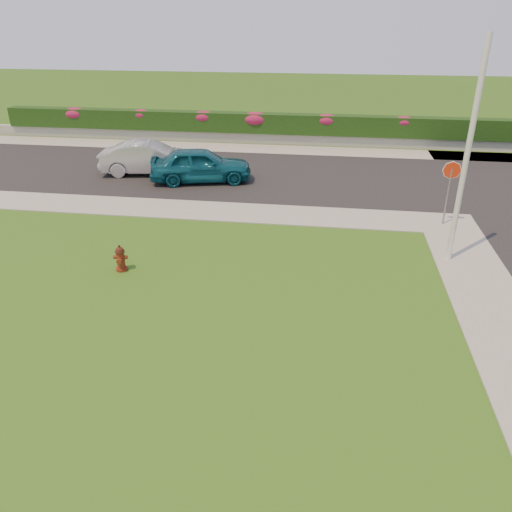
% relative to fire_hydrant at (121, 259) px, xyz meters
% --- Properties ---
extents(ground, '(120.00, 120.00, 0.00)m').
position_rel_fire_hydrant_xyz_m(ground, '(3.25, -3.83, -0.38)').
color(ground, black).
rests_on(ground, ground).
extents(street_far, '(26.00, 8.00, 0.04)m').
position_rel_fire_hydrant_xyz_m(street_far, '(-1.75, 10.17, -0.36)').
color(street_far, black).
rests_on(street_far, ground).
extents(sidewalk_far, '(24.00, 2.00, 0.04)m').
position_rel_fire_hydrant_xyz_m(sidewalk_far, '(-2.75, 5.17, -0.36)').
color(sidewalk_far, gray).
rests_on(sidewalk_far, ground).
extents(curb_corner, '(2.00, 2.00, 0.04)m').
position_rel_fire_hydrant_xyz_m(curb_corner, '(10.25, 5.17, -0.36)').
color(curb_corner, gray).
rests_on(curb_corner, ground).
extents(sidewalk_beyond, '(34.00, 2.00, 0.04)m').
position_rel_fire_hydrant_xyz_m(sidewalk_beyond, '(2.25, 15.17, -0.36)').
color(sidewalk_beyond, gray).
rests_on(sidewalk_beyond, ground).
extents(retaining_wall, '(34.00, 0.40, 0.60)m').
position_rel_fire_hydrant_xyz_m(retaining_wall, '(2.25, 16.67, -0.08)').
color(retaining_wall, gray).
rests_on(retaining_wall, ground).
extents(hedge, '(32.00, 0.90, 1.10)m').
position_rel_fire_hydrant_xyz_m(hedge, '(2.25, 16.77, 0.77)').
color(hedge, black).
rests_on(hedge, retaining_wall).
extents(fire_hydrant, '(0.41, 0.39, 0.80)m').
position_rel_fire_hydrant_xyz_m(fire_hydrant, '(0.00, 0.00, 0.00)').
color(fire_hydrant, '#4A1A0B').
rests_on(fire_hydrant, ground).
extents(sedan_teal, '(4.76, 2.83, 1.52)m').
position_rel_fire_hydrant_xyz_m(sedan_teal, '(0.22, 8.75, 0.42)').
color(sedan_teal, '#0C4A5C').
rests_on(sedan_teal, street_far).
extents(sedan_silver, '(4.73, 2.36, 1.49)m').
position_rel_fire_hydrant_xyz_m(sedan_silver, '(-2.44, 9.61, 0.40)').
color(sedan_silver, '#9D9FA4').
rests_on(sedan_silver, street_far).
extents(utility_pole, '(0.16, 0.16, 6.43)m').
position_rel_fire_hydrant_xyz_m(utility_pole, '(9.66, 2.10, 2.83)').
color(utility_pole, silver).
rests_on(utility_pole, ground).
extents(stop_sign, '(0.63, 0.06, 2.32)m').
position_rel_fire_hydrant_xyz_m(stop_sign, '(10.05, 5.08, 1.32)').
color(stop_sign, slate).
rests_on(stop_sign, ground).
extents(flower_clump_a, '(1.43, 0.92, 0.71)m').
position_rel_fire_hydrant_xyz_m(flower_clump_a, '(-9.55, 16.67, 1.04)').
color(flower_clump_a, '#A11B46').
rests_on(flower_clump_a, hedge).
extents(flower_clump_b, '(1.20, 0.77, 0.60)m').
position_rel_fire_hydrant_xyz_m(flower_clump_b, '(-5.37, 16.67, 1.08)').
color(flower_clump_b, '#A11B46').
rests_on(flower_clump_b, hedge).
extents(flower_clump_c, '(1.34, 0.86, 0.67)m').
position_rel_fire_hydrant_xyz_m(flower_clump_c, '(-1.57, 16.67, 1.05)').
color(flower_clump_c, '#A11B46').
rests_on(flower_clump_c, hedge).
extents(flower_clump_d, '(1.56, 1.00, 0.78)m').
position_rel_fire_hydrant_xyz_m(flower_clump_d, '(1.50, 16.67, 1.01)').
color(flower_clump_d, '#A11B46').
rests_on(flower_clump_d, hedge).
extents(flower_clump_e, '(1.34, 0.86, 0.67)m').
position_rel_fire_hydrant_xyz_m(flower_clump_e, '(5.58, 16.67, 1.05)').
color(flower_clump_e, '#A11B46').
rests_on(flower_clump_e, hedge).
extents(flower_clump_f, '(1.22, 0.78, 0.61)m').
position_rel_fire_hydrant_xyz_m(flower_clump_f, '(9.83, 16.67, 1.08)').
color(flower_clump_f, '#A11B46').
rests_on(flower_clump_f, hedge).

